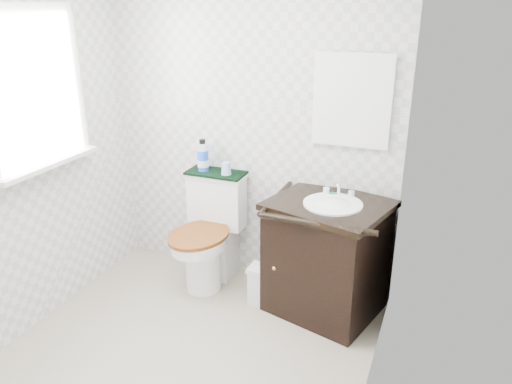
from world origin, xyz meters
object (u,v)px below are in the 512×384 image
Objects in this scene: trash_bin at (263,285)px; vanity at (327,254)px; cup at (226,168)px; mouthwash_bottle at (203,156)px; toilet at (211,237)px.

vanity is at bearing 13.47° from trash_bin.
cup is (-0.83, 0.16, 0.47)m from vanity.
mouthwash_bottle is 0.21m from cup.
trash_bin is at bearing -25.48° from mouthwash_bottle.
vanity is 0.97m from cup.
vanity is 0.53m from trash_bin.
cup is (-0.40, 0.27, 0.76)m from trash_bin.
vanity is 9.83× the size of cup.
toilet is 0.62m from mouthwash_bottle.
cup is at bearing 168.92° from vanity.
toilet is 0.93m from vanity.
cup is (0.20, -0.02, -0.06)m from mouthwash_bottle.
trash_bin is 1.05m from mouthwash_bottle.
toilet is at bearing -49.09° from mouthwash_bottle.
trash_bin is at bearing -33.73° from cup.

